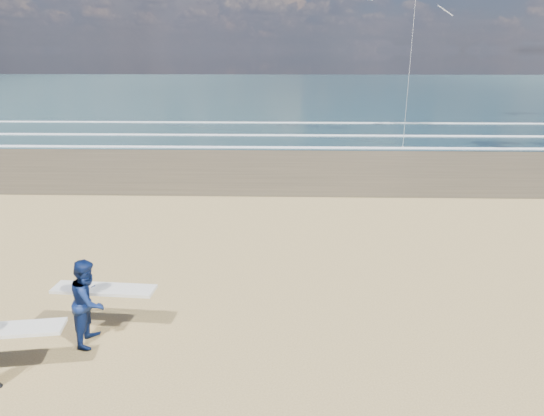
{
  "coord_description": "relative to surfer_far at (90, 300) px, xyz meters",
  "views": [
    {
      "loc": [
        4.66,
        -7.7,
        5.92
      ],
      "look_at": [
        4.28,
        6.0,
        1.46
      ],
      "focal_mm": 32.0,
      "sensor_mm": 36.0,
      "label": 1
    }
  ],
  "objects": [
    {
      "name": "kite_1",
      "position": [
        12.19,
        24.4,
        5.5
      ],
      "size": [
        5.74,
        4.73,
        11.73
      ],
      "color": "slate",
      "rests_on": "ground"
    },
    {
      "name": "foam_breakers",
      "position": [
        19.41,
        26.87,
        -0.89
      ],
      "size": [
        220.0,
        11.7,
        0.05
      ],
      "color": "white",
      "rests_on": "ground"
    },
    {
      "name": "ocean",
      "position": [
        19.41,
        70.77,
        -0.93
      ],
      "size": [
        220.0,
        100.0,
        0.02
      ],
      "primitive_type": "cube",
      "color": "#1B353C",
      "rests_on": "ground"
    },
    {
      "name": "surfer_far",
      "position": [
        0.0,
        0.0,
        0.0
      ],
      "size": [
        2.23,
        1.15,
        1.87
      ],
      "color": "#0E1E50",
      "rests_on": "ground"
    }
  ]
}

